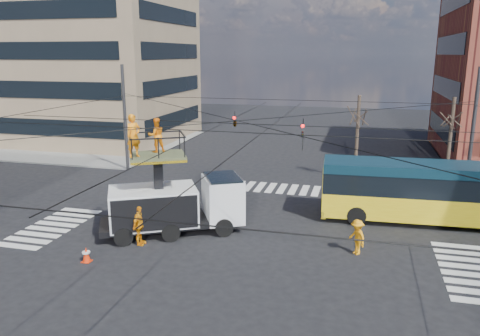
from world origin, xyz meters
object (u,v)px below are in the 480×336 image
utility_truck (175,194)px  traffic_cone (86,254)px  worker_ground (139,225)px  flagger (357,237)px  city_bus (439,192)px

utility_truck → traffic_cone: 5.18m
worker_ground → flagger: bearing=-82.3°
city_bus → traffic_cone: size_ratio=18.34×
worker_ground → flagger: size_ratio=1.20×
city_bus → traffic_cone: city_bus is taller
utility_truck → flagger: size_ratio=4.48×
city_bus → worker_ground: size_ratio=6.31×
worker_ground → flagger: 9.99m
utility_truck → traffic_cone: (-2.42, -4.27, -1.64)m
utility_truck → worker_ground: utility_truck is taller
worker_ground → traffic_cone: bearing=147.7°
traffic_cone → city_bus: bearing=30.4°
traffic_cone → flagger: flagger is taller
utility_truck → traffic_cone: size_ratio=10.87×
utility_truck → flagger: 8.94m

